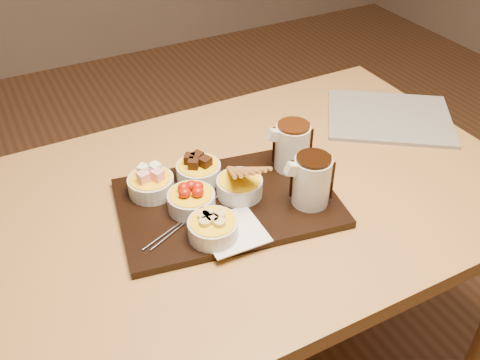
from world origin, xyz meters
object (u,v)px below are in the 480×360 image
pitcher_dark_chocolate (312,181)px  serving_board (228,203)px  dining_table (256,221)px  bowl_strawberries (191,201)px  pitcher_milk_chocolate (292,147)px  newspaper (389,117)px

pitcher_dark_chocolate → serving_board: bearing=160.0°
dining_table → pitcher_dark_chocolate: (0.07, -0.11, 0.17)m
bowl_strawberries → pitcher_milk_chocolate: pitcher_milk_chocolate is taller
serving_board → newspaper: 0.56m
newspaper → dining_table: bearing=-132.7°
bowl_strawberries → pitcher_dark_chocolate: pitcher_dark_chocolate is taller
bowl_strawberries → pitcher_dark_chocolate: size_ratio=0.92×
pitcher_dark_chocolate → bowl_strawberries: bearing=167.3°
dining_table → pitcher_milk_chocolate: size_ratio=11.09×
dining_table → pitcher_dark_chocolate: pitcher_dark_chocolate is taller
serving_board → pitcher_milk_chocolate: size_ratio=4.25×
serving_board → bowl_strawberries: (-0.08, 0.01, 0.03)m
bowl_strawberries → pitcher_dark_chocolate: bearing=-22.4°
dining_table → serving_board: (-0.09, -0.02, 0.11)m
pitcher_milk_chocolate → newspaper: (0.37, 0.08, -0.07)m
dining_table → pitcher_milk_chocolate: (0.10, 0.02, 0.17)m
pitcher_dark_chocolate → newspaper: bearing=37.5°
pitcher_milk_chocolate → newspaper: size_ratio=0.33×
pitcher_dark_chocolate → pitcher_milk_chocolate: (0.03, 0.13, 0.00)m
bowl_strawberries → pitcher_milk_chocolate: 0.27m
bowl_strawberries → serving_board: bearing=-6.2°
bowl_strawberries → pitcher_milk_chocolate: bearing=6.6°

